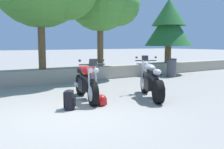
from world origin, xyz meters
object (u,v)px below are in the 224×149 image
Objects in this scene: rider_helmet at (102,100)px; pine_tree_far_right at (169,24)px; motorcycle_silver_centre at (151,81)px; rider_backpack at (70,99)px; motorcycle_red_near_left at (86,83)px; trash_bin at (171,68)px.

pine_tree_far_right is (6.39, 4.20, 2.43)m from rider_helmet.
pine_tree_far_right is at bearing 41.12° from motorcycle_silver_centre.
rider_backpack is 8.62m from pine_tree_far_right.
motorcycle_red_near_left reaches higher than trash_bin.
rider_helmet is 8.03m from pine_tree_far_right.
rider_backpack is at bearing 173.92° from rider_helmet.
motorcycle_red_near_left reaches higher than rider_backpack.
pine_tree_far_right reaches higher than trash_bin.
motorcycle_red_near_left is at bearing 157.61° from motorcycle_silver_centre.
motorcycle_red_near_left is 7.58m from pine_tree_far_right.
motorcycle_red_near_left is 1.06× the size of motorcycle_silver_centre.
motorcycle_silver_centre is 2.50m from rider_backpack.
motorcycle_silver_centre reaches higher than rider_helmet.
motorcycle_silver_centre is at bearing -138.88° from pine_tree_far_right.
motorcycle_silver_centre is 1.71m from rider_helmet.
motorcycle_red_near_left is 0.85m from rider_helmet.
motorcycle_silver_centre is at bearing -22.39° from motorcycle_red_near_left.
motorcycle_red_near_left is 7.30× the size of rider_helmet.
rider_backpack is at bearing -150.32° from pine_tree_far_right.
pine_tree_far_right is 3.80× the size of trash_bin.
pine_tree_far_right reaches higher than rider_helmet.
motorcycle_red_near_left is at bearing 41.31° from rider_backpack.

